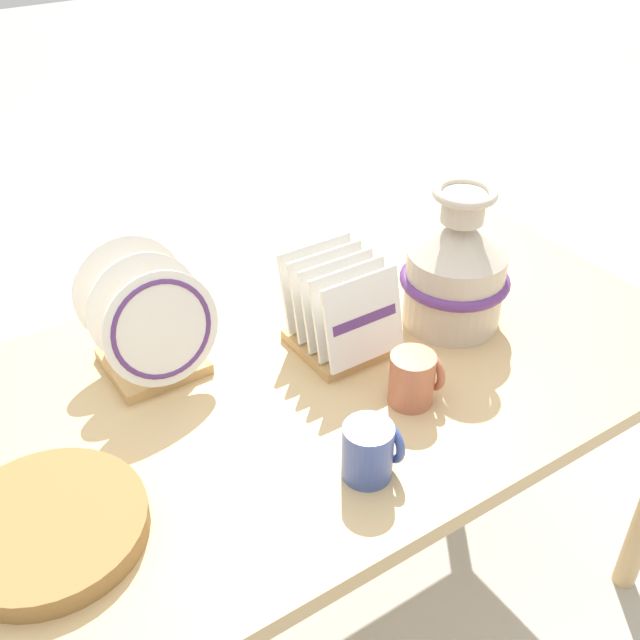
{
  "coord_description": "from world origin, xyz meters",
  "views": [
    {
      "loc": [
        -0.61,
        -0.93,
        1.65
      ],
      "look_at": [
        0.0,
        0.0,
        0.87
      ],
      "focal_mm": 42.0,
      "sensor_mm": 36.0,
      "label": 1
    }
  ],
  "objects": [
    {
      "name": "mug_cobalt_glaze",
      "position": [
        -0.08,
        -0.27,
        0.81
      ],
      "size": [
        0.09,
        0.08,
        0.1
      ],
      "color": "#42569E",
      "rests_on": "display_table"
    },
    {
      "name": "display_table",
      "position": [
        0.0,
        0.0,
        0.68
      ],
      "size": [
        1.48,
        0.83,
        0.76
      ],
      "color": "tan",
      "rests_on": "ground_plane"
    },
    {
      "name": "ceramic_vase",
      "position": [
        0.31,
        -0.02,
        0.88
      ],
      "size": [
        0.22,
        0.22,
        0.3
      ],
      "color": "beige",
      "rests_on": "display_table"
    },
    {
      "name": "wicker_charger_stack",
      "position": [
        -0.55,
        -0.11,
        0.78
      ],
      "size": [
        0.29,
        0.29,
        0.04
      ],
      "color": "olive",
      "rests_on": "display_table"
    },
    {
      "name": "dish_rack_round_plates",
      "position": [
        -0.26,
        0.17,
        0.85
      ],
      "size": [
        0.21,
        0.2,
        0.23
      ],
      "color": "tan",
      "rests_on": "display_table"
    },
    {
      "name": "mug_terracotta_glaze",
      "position": [
        0.09,
        -0.17,
        0.81
      ],
      "size": [
        0.09,
        0.08,
        0.1
      ],
      "color": "#B76647",
      "rests_on": "display_table"
    },
    {
      "name": "dish_rack_square_plates",
      "position": [
        0.07,
        0.04,
        0.83
      ],
      "size": [
        0.17,
        0.19,
        0.19
      ],
      "color": "tan",
      "rests_on": "display_table"
    },
    {
      "name": "ground_plane",
      "position": [
        0.0,
        0.0,
        0.0
      ],
      "size": [
        14.0,
        14.0,
        0.0
      ],
      "primitive_type": "plane",
      "color": "#B2ADA3"
    }
  ]
}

